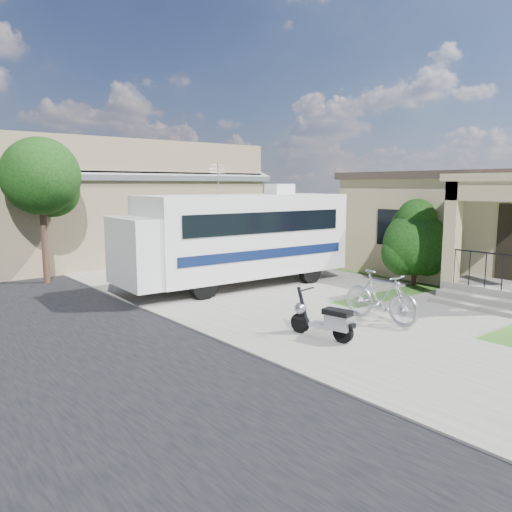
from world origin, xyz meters
TOP-DOWN VIEW (x-y plane):
  - ground at (0.00, 0.00)m, footprint 120.00×120.00m
  - sidewalk_slab at (-1.00, 10.00)m, footprint 4.00×80.00m
  - driveway_slab at (1.50, 4.50)m, footprint 7.00×6.00m
  - walk_slab at (3.00, -1.00)m, footprint 4.00×3.00m
  - house at (8.88, 1.43)m, footprint 9.47×7.80m
  - warehouse at (0.00, 13.97)m, footprint 12.50×8.40m
  - street_tree_a at (-3.70, 9.05)m, footprint 2.44×2.40m
  - motorhome at (0.55, 4.71)m, footprint 7.29×2.63m
  - shrub at (5.18, 1.59)m, footprint 2.19×2.09m
  - scooter at (-1.32, -0.70)m, footprint 0.59×1.47m
  - bicycle at (0.56, -0.62)m, footprint 0.62×1.92m
  - garden_hose at (3.84, -0.50)m, footprint 0.45×0.45m

SIDE VIEW (x-z plane):
  - ground at x=0.00m, z-range 0.00..0.00m
  - driveway_slab at x=1.50m, z-range 0.00..0.05m
  - walk_slab at x=3.00m, z-range 0.00..0.05m
  - sidewalk_slab at x=-1.00m, z-range 0.00..0.06m
  - garden_hose at x=3.84m, z-range 0.00..0.20m
  - scooter at x=-1.32m, z-range -0.05..0.92m
  - bicycle at x=0.56m, z-range 0.00..1.14m
  - shrub at x=5.18m, z-range 0.03..2.72m
  - motorhome at x=0.55m, z-range -0.26..3.42m
  - house at x=8.88m, z-range 0.00..3.55m
  - warehouse at x=0.00m, z-range -0.53..4.51m
  - street_tree_a at x=-3.70m, z-range 0.96..5.54m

